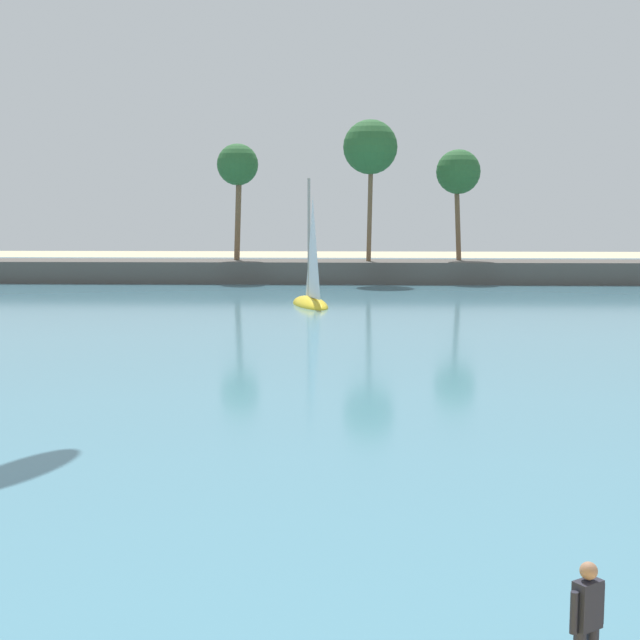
% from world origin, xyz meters
% --- Properties ---
extents(sea, '(220.00, 103.79, 0.06)m').
position_xyz_m(sea, '(0.00, 58.29, 0.03)').
color(sea, teal).
rests_on(sea, ground).
extents(palm_headland, '(98.41, 6.00, 13.04)m').
position_xyz_m(palm_headland, '(2.86, 70.23, 2.64)').
color(palm_headland, '#514C47').
rests_on(palm_headland, ground).
extents(person_at_waterline, '(0.46, 0.36, 1.67)m').
position_xyz_m(person_at_waterline, '(4.44, 6.51, 0.89)').
color(person_at_waterline, '#23232D').
rests_on(person_at_waterline, ground).
extents(sailboat_far_left, '(3.28, 5.95, 8.27)m').
position_xyz_m(sailboat_far_left, '(-0.98, 50.94, 0.81)').
color(sailboat_far_left, yellow).
rests_on(sailboat_far_left, sea).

